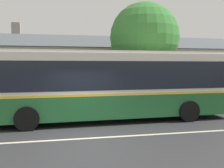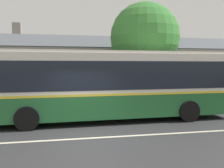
# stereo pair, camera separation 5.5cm
# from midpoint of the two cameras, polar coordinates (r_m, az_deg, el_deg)

# --- Properties ---
(ground_plane) EXTENTS (300.00, 300.00, 0.00)m
(ground_plane) POSITION_cam_midpoint_polar(r_m,az_deg,el_deg) (9.28, -5.67, -12.28)
(ground_plane) COLOR #2D2D30
(sidewalk_far) EXTENTS (60.00, 3.00, 0.15)m
(sidewalk_far) POSITION_cam_midpoint_polar(r_m,az_deg,el_deg) (15.10, -7.95, -5.58)
(sidewalk_far) COLOR gray
(sidewalk_far) RESTS_ON ground
(lane_divider_stripe) EXTENTS (60.00, 0.16, 0.01)m
(lane_divider_stripe) POSITION_cam_midpoint_polar(r_m,az_deg,el_deg) (9.28, -5.67, -12.25)
(lane_divider_stripe) COLOR beige
(lane_divider_stripe) RESTS_ON ground
(community_building) EXTENTS (25.35, 8.43, 6.33)m
(community_building) POSITION_cam_midpoint_polar(r_m,az_deg,el_deg) (22.49, -3.56, 2.78)
(community_building) COLOR gray
(community_building) RESTS_ON ground
(transit_bus) EXTENTS (12.53, 3.00, 3.30)m
(transit_bus) POSITION_cam_midpoint_polar(r_m,az_deg,el_deg) (11.96, -1.74, 0.09)
(transit_bus) COLOR #236633
(transit_bus) RESTS_ON ground
(street_tree_primary) EXTENTS (4.47, 4.47, 6.71)m
(street_tree_primary) POSITION_cam_midpoint_polar(r_m,az_deg,el_deg) (16.64, 7.08, 9.86)
(street_tree_primary) COLOR #4C3828
(street_tree_primary) RESTS_ON ground
(bus_stop_sign) EXTENTS (0.36, 0.07, 2.40)m
(bus_stop_sign) POSITION_cam_midpoint_polar(r_m,az_deg,el_deg) (16.57, 21.67, 0.48)
(bus_stop_sign) COLOR gray
(bus_stop_sign) RESTS_ON sidewalk_far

